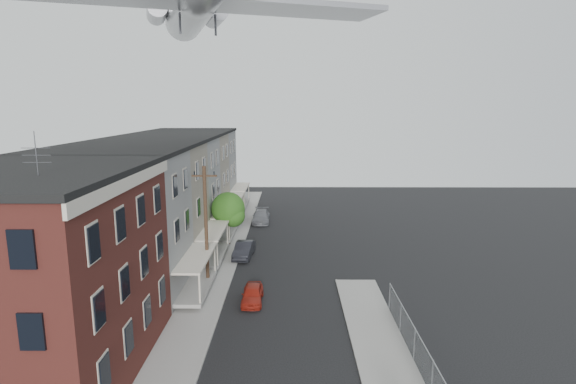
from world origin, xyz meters
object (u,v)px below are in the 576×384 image
Objects in this scene: car_near at (252,294)px; car_mid at (244,250)px; street_tree at (229,211)px; car_far at (261,216)px; utility_pole at (206,225)px.

car_near is 0.84× the size of car_mid.
car_mid is (1.67, -3.38, -2.77)m from street_tree.
car_mid is 12.29m from car_far.
utility_pole reaches higher than street_tree.
car_near is at bearing -75.78° from street_tree.
utility_pole is at bearing -99.05° from car_far.
car_far is at bearing 92.06° from car_near.
street_tree is 4.68m from car_mid.
car_near is 21.61m from car_far.
car_near is 0.73× the size of car_far.
car_mid is at bearing -63.69° from street_tree.
car_far is (2.71, 18.81, -3.99)m from utility_pole.
car_far is (2.38, 8.88, -2.77)m from street_tree.
car_mid is (-1.55, 9.33, 0.09)m from car_near.
utility_pole is at bearing 141.67° from car_near.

